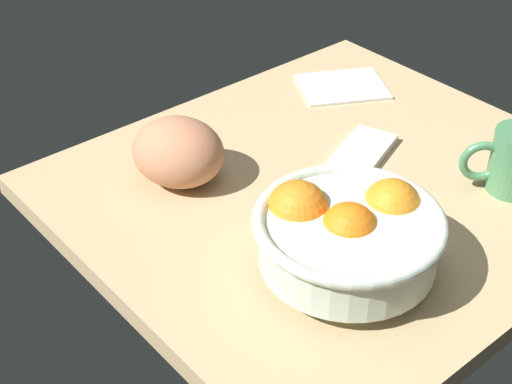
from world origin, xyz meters
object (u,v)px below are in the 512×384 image
Objects in this scene: fruit_bowl at (346,232)px; napkin_spare at (343,85)px; bread_loaf at (178,152)px; napkin_folded at (363,151)px.

napkin_spare is at bearing 44.57° from fruit_bowl.
fruit_bowl is 47.87cm from napkin_spare.
bread_loaf is 28.45cm from napkin_folded.
napkin_spare is at bearing 52.79° from napkin_folded.
bread_loaf is (-4.26, 28.88, -1.01)cm from fruit_bowl.
napkin_spare is at bearing 6.74° from bread_loaf.
bread_loaf is at bearing 153.54° from napkin_folded.
napkin_spare is (33.89, 33.38, -5.32)cm from fruit_bowl.
napkin_folded is at bearing -127.21° from napkin_spare.
fruit_bowl is 27.06cm from napkin_folded.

